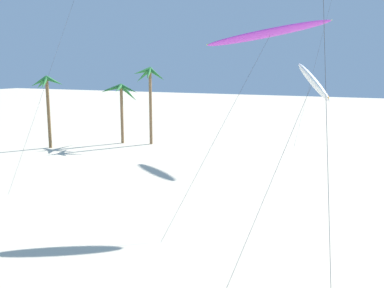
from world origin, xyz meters
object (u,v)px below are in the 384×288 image
object	(u,v)px
flying_kite_2	(271,33)
palm_tree_2	(120,94)
palm_tree_0	(48,89)
palm_tree_1	(150,81)
flying_kite_4	(313,81)

from	to	relation	value
flying_kite_2	palm_tree_2	bearing A→B (deg)	144.87
flying_kite_2	palm_tree_0	bearing A→B (deg)	160.83
palm_tree_0	palm_tree_2	world-z (taller)	palm_tree_0
palm_tree_2	flying_kite_2	xyz separation A→B (m)	(23.68, -16.66, 5.67)
palm_tree_1	flying_kite_2	xyz separation A→B (m)	(19.97, -17.68, 4.00)
palm_tree_0	flying_kite_2	distance (m)	31.78
palm_tree_1	palm_tree_2	size ratio (longest dim) A/B	1.27
palm_tree_1	flying_kite_4	size ratio (longest dim) A/B	0.92
flying_kite_2	flying_kite_4	size ratio (longest dim) A/B	1.25
palm_tree_2	flying_kite_4	distance (m)	36.83
palm_tree_0	flying_kite_2	xyz separation A→B (m)	(29.66, -10.31, 4.87)
palm_tree_1	flying_kite_2	bearing A→B (deg)	-41.52
flying_kite_2	flying_kite_4	bearing A→B (deg)	-60.49
palm_tree_0	flying_kite_4	world-z (taller)	flying_kite_4
palm_tree_2	flying_kite_2	world-z (taller)	flying_kite_2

